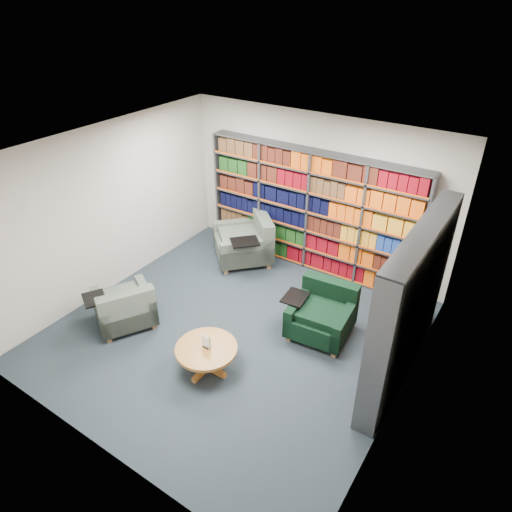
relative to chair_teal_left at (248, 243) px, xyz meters
The scene contains 7 objects.
room_shell 2.37m from the chair_teal_left, 61.38° to the right, with size 5.02×5.02×2.82m.
bookshelf_back 1.34m from the chair_teal_left, 24.96° to the left, with size 4.00×0.28×2.20m.
bookshelf_right 3.67m from the chair_teal_left, 20.66° to the right, with size 0.28×2.50×2.20m.
chair_teal_left is the anchor object (origin of this frame).
chair_green_right 2.40m from the chair_teal_left, 27.65° to the right, with size 1.06×0.94×0.79m.
chair_teal_front 2.70m from the chair_teal_left, 99.86° to the right, with size 1.14×1.14×0.76m.
coffee_table 2.96m from the chair_teal_left, 66.64° to the right, with size 0.84×0.84×0.59m.
Camera 1 is at (3.24, -4.32, 4.63)m, focal length 32.00 mm.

